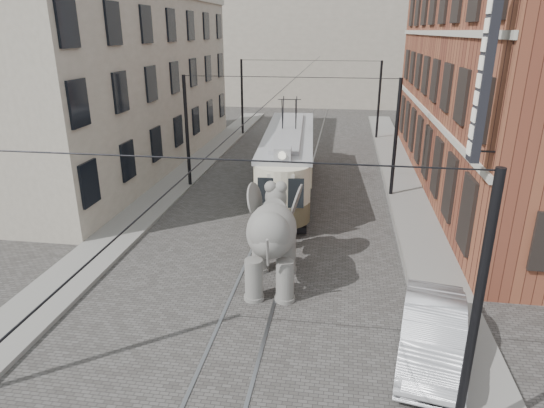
# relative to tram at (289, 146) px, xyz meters

# --- Properties ---
(ground) EXTENTS (120.00, 120.00, 0.00)m
(ground) POSITION_rel_tram_xyz_m (0.18, -6.27, -2.44)
(ground) COLOR #494643
(tram_rails) EXTENTS (1.54, 80.00, 0.02)m
(tram_rails) POSITION_rel_tram_xyz_m (0.18, -6.27, -2.43)
(tram_rails) COLOR slate
(tram_rails) RESTS_ON ground
(sidewalk_right) EXTENTS (2.00, 60.00, 0.15)m
(sidewalk_right) POSITION_rel_tram_xyz_m (6.18, -6.27, -2.36)
(sidewalk_right) COLOR slate
(sidewalk_right) RESTS_ON ground
(sidewalk_left) EXTENTS (2.00, 60.00, 0.15)m
(sidewalk_left) POSITION_rel_tram_xyz_m (-6.32, -6.27, -2.36)
(sidewalk_left) COLOR slate
(sidewalk_left) RESTS_ON ground
(brick_building) EXTENTS (8.00, 26.00, 12.00)m
(brick_building) POSITION_rel_tram_xyz_m (11.18, 2.73, 3.56)
(brick_building) COLOR brown
(brick_building) RESTS_ON ground
(stucco_building) EXTENTS (7.00, 24.00, 10.00)m
(stucco_building) POSITION_rel_tram_xyz_m (-10.82, 3.73, 2.56)
(stucco_building) COLOR gray
(stucco_building) RESTS_ON ground
(distant_block) EXTENTS (28.00, 10.00, 14.00)m
(distant_block) POSITION_rel_tram_xyz_m (0.18, 33.73, 4.56)
(distant_block) COLOR gray
(distant_block) RESTS_ON ground
(catenary) EXTENTS (11.00, 30.20, 6.00)m
(catenary) POSITION_rel_tram_xyz_m (-0.02, -1.27, 0.56)
(catenary) COLOR black
(catenary) RESTS_ON ground
(tram) EXTENTS (3.38, 12.44, 4.88)m
(tram) POSITION_rel_tram_xyz_m (0.00, 0.00, 0.00)
(tram) COLOR beige
(tram) RESTS_ON ground
(elephant) EXTENTS (3.15, 5.24, 3.09)m
(elephant) POSITION_rel_tram_xyz_m (0.64, -10.19, -0.89)
(elephant) COLOR slate
(elephant) RESTS_ON ground
(parked_car) EXTENTS (2.33, 4.67, 1.47)m
(parked_car) POSITION_rel_tram_xyz_m (5.34, -13.35, -1.70)
(parked_car) COLOR #B2B3B8
(parked_car) RESTS_ON ground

